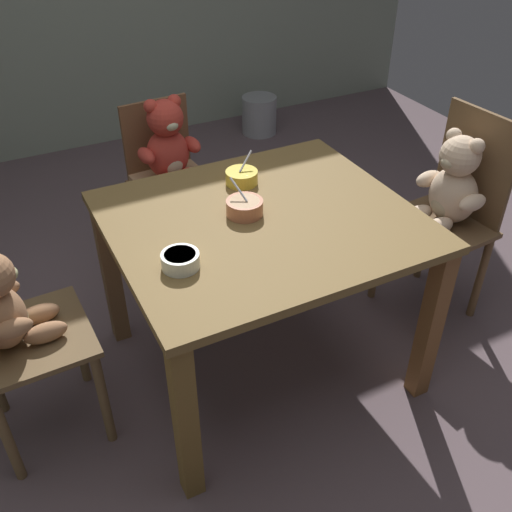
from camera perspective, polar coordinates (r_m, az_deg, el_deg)
The scene contains 9 objects.
ground_plane at distance 2.58m, azimuth 0.51°, elevation -10.53°, with size 5.20×5.20×0.04m.
dining_table at distance 2.16m, azimuth 0.60°, elevation 1.21°, with size 1.08×0.96×0.73m.
teddy_chair_near_right at distance 2.65m, azimuth 18.57°, elevation 5.64°, with size 0.40×0.44×0.95m.
teddy_chair_near_left at distance 2.08m, azimuth -23.29°, elevation -5.77°, with size 0.41×0.42×0.89m.
teddy_chair_far_center at distance 2.84m, azimuth -8.38°, elevation 9.09°, with size 0.40×0.44×0.90m.
porridge_bowl_white_near_left at distance 1.85m, azimuth -7.44°, elevation -0.40°, with size 0.12×0.12×0.05m.
porridge_bowl_terracotta_center at distance 2.10m, azimuth -1.13°, elevation 4.83°, with size 0.13×0.14×0.12m.
porridge_bowl_yellow_far_center at distance 2.31m, azimuth -1.42°, elevation 7.78°, with size 0.13×0.13×0.12m.
metal_pail at distance 4.53m, azimuth 0.32°, elevation 13.68°, with size 0.26×0.26×0.28m, color #93969B.
Camera 1 is at (-0.83, -1.58, 1.85)m, focal length 40.72 mm.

